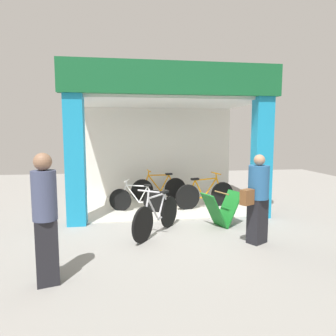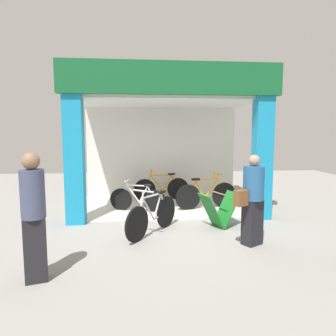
{
  "view_description": "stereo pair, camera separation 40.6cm",
  "coord_description": "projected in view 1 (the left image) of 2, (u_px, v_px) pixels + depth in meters",
  "views": [
    {
      "loc": [
        -1.12,
        -6.85,
        2.05
      ],
      "look_at": [
        0.0,
        0.72,
        1.15
      ],
      "focal_mm": 32.7,
      "sensor_mm": 36.0,
      "label": 1
    },
    {
      "loc": [
        -0.72,
        -6.9,
        2.05
      ],
      "look_at": [
        0.0,
        0.72,
        1.15
      ],
      "focal_mm": 32.7,
      "sensor_mm": 36.0,
      "label": 2
    }
  ],
  "objects": [
    {
      "name": "ground_plane",
      "position": [
        173.0,
        220.0,
        7.13
      ],
      "size": [
        17.41,
        17.41,
        0.0
      ],
      "primitive_type": "plane",
      "color": "gray",
      "rests_on": "ground"
    },
    {
      "name": "shop_facade",
      "position": [
        164.0,
        138.0,
        8.33
      ],
      "size": [
        4.91,
        3.19,
        3.56
      ],
      "color": "beige",
      "rests_on": "ground"
    },
    {
      "name": "bicycle_inside_0",
      "position": [
        159.0,
        188.0,
        9.19
      ],
      "size": [
        1.68,
        0.46,
        0.93
      ],
      "color": "black",
      "rests_on": "ground"
    },
    {
      "name": "bicycle_inside_1",
      "position": [
        205.0,
        194.0,
        8.24
      ],
      "size": [
        1.7,
        0.53,
        0.96
      ],
      "color": "black",
      "rests_on": "ground"
    },
    {
      "name": "bicycle_inside_2",
      "position": [
        138.0,
        199.0,
        7.85
      ],
      "size": [
        1.44,
        0.53,
        0.83
      ],
      "color": "black",
      "rests_on": "ground"
    },
    {
      "name": "bicycle_parked_0",
      "position": [
        157.0,
        216.0,
        6.14
      ],
      "size": [
        1.06,
        1.42,
        0.95
      ],
      "color": "black",
      "rests_on": "ground"
    },
    {
      "name": "sandwich_board_sign",
      "position": [
        221.0,
        209.0,
        6.65
      ],
      "size": [
        0.91,
        0.71,
        0.77
      ],
      "color": "#197226",
      "rests_on": "ground"
    },
    {
      "name": "pedestrian_0",
      "position": [
        258.0,
        197.0,
        5.6
      ],
      "size": [
        0.68,
        0.54,
        1.65
      ],
      "color": "black",
      "rests_on": "ground"
    },
    {
      "name": "pedestrian_1",
      "position": [
        45.0,
        217.0,
        4.05
      ],
      "size": [
        0.39,
        0.39,
        1.79
      ],
      "color": "black",
      "rests_on": "ground"
    }
  ]
}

